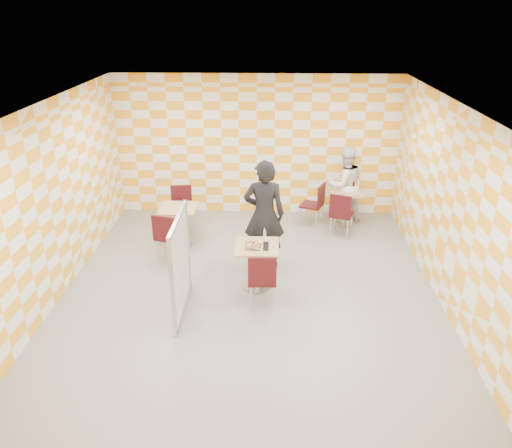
{
  "coord_description": "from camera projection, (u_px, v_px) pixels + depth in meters",
  "views": [
    {
      "loc": [
        0.35,
        -6.87,
        4.3
      ],
      "look_at": [
        0.1,
        0.2,
        1.15
      ],
      "focal_mm": 35.0,
      "sensor_mm": 36.0,
      "label": 1
    }
  ],
  "objects": [
    {
      "name": "chair_main_front",
      "position": [
        262.0,
        277.0,
        7.45
      ],
      "size": [
        0.43,
        0.44,
        0.92
      ],
      "color": "#3A0B0F",
      "rests_on": "ground"
    },
    {
      "name": "second_table",
      "position": [
        344.0,
        201.0,
        10.38
      ],
      "size": [
        0.7,
        0.7,
        0.75
      ],
      "color": "tan",
      "rests_on": "ground"
    },
    {
      "name": "main_table",
      "position": [
        257.0,
        259.0,
        8.05
      ],
      "size": [
        0.7,
        0.7,
        0.75
      ],
      "color": "tan",
      "rests_on": "ground"
    },
    {
      "name": "sport_bottle",
      "position": [
        335.0,
        184.0,
        10.39
      ],
      "size": [
        0.06,
        0.06,
        0.2
      ],
      "color": "white",
      "rests_on": "second_table"
    },
    {
      "name": "room_shell",
      "position": [
        250.0,
        195.0,
        7.92
      ],
      "size": [
        7.0,
        7.0,
        7.0
      ],
      "color": "gray",
      "rests_on": "ground"
    },
    {
      "name": "pizza_on_foil",
      "position": [
        257.0,
        245.0,
        7.93
      ],
      "size": [
        0.4,
        0.4,
        0.04
      ],
      "color": "silver",
      "rests_on": "main_table"
    },
    {
      "name": "chair_second_front",
      "position": [
        341.0,
        212.0,
        9.78
      ],
      "size": [
        0.54,
        0.55,
        0.92
      ],
      "color": "#3A0B0F",
      "rests_on": "ground"
    },
    {
      "name": "man_white",
      "position": [
        345.0,
        185.0,
        10.43
      ],
      "size": [
        0.96,
        0.87,
        1.63
      ],
      "primitive_type": "imported",
      "rotation": [
        0.0,
        0.0,
        3.52
      ],
      "color": "white",
      "rests_on": "ground"
    },
    {
      "name": "chair_second_side",
      "position": [
        316.0,
        202.0,
        10.28
      ],
      "size": [
        0.56,
        0.55,
        0.92
      ],
      "color": "#3A0B0F",
      "rests_on": "ground"
    },
    {
      "name": "chair_empty_far",
      "position": [
        182.0,
        205.0,
        10.12
      ],
      "size": [
        0.47,
        0.48,
        0.92
      ],
      "color": "#3A0B0F",
      "rests_on": "ground"
    },
    {
      "name": "man_dark",
      "position": [
        264.0,
        215.0,
        8.54
      ],
      "size": [
        0.71,
        0.47,
        1.94
      ],
      "primitive_type": "imported",
      "rotation": [
        0.0,
        0.0,
        3.15
      ],
      "color": "black",
      "rests_on": "ground"
    },
    {
      "name": "chair_empty_near",
      "position": [
        167.0,
        234.0,
        8.84
      ],
      "size": [
        0.52,
        0.53,
        0.92
      ],
      "color": "#3A0B0F",
      "rests_on": "ground"
    },
    {
      "name": "soda_bottle",
      "position": [
        353.0,
        186.0,
        10.25
      ],
      "size": [
        0.07,
        0.07,
        0.23
      ],
      "color": "black",
      "rests_on": "second_table"
    },
    {
      "name": "partition",
      "position": [
        181.0,
        265.0,
        7.28
      ],
      "size": [
        0.08,
        1.38,
        1.55
      ],
      "color": "white",
      "rests_on": "ground"
    },
    {
      "name": "empty_table",
      "position": [
        179.0,
        219.0,
        9.53
      ],
      "size": [
        0.7,
        0.7,
        0.75
      ],
      "color": "tan",
      "rests_on": "ground"
    }
  ]
}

